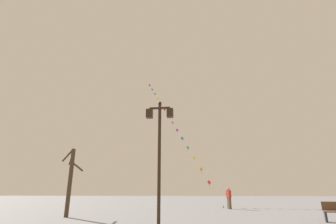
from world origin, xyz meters
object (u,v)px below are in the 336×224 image
bare_tree (70,179)px  twin_lantern_lamp_post (159,137)px  kite_flyer (229,197)px  kite_train (172,123)px

bare_tree → twin_lantern_lamp_post: bearing=-31.2°
bare_tree → kite_flyer: bearing=40.6°
kite_train → kite_flyer: kite_train is taller
twin_lantern_lamp_post → kite_flyer: bearing=71.0°
twin_lantern_lamp_post → kite_flyer: twin_lantern_lamp_post is taller
twin_lantern_lamp_post → kite_flyer: (4.05, 11.78, -2.71)m
kite_flyer → twin_lantern_lamp_post: bearing=132.4°
twin_lantern_lamp_post → kite_flyer: 12.75m
twin_lantern_lamp_post → kite_train: size_ratio=0.26×
kite_flyer → bare_tree: size_ratio=0.45×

